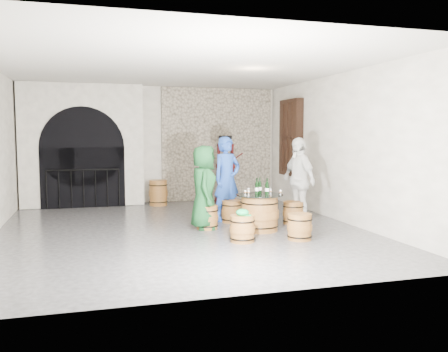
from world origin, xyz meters
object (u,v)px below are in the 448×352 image
object	(u,v)px
barrel_stool_near_right	(300,227)
side_barrel	(158,193)
barrel_stool_right	(293,213)
barrel_stool_near_left	(242,229)
person_white	(298,180)
barrel_stool_left	(207,217)
person_blue	(227,179)
wine_bottle_center	(267,188)
corking_press	(226,163)
barrel_stool_far	(232,211)
person_green	(204,187)
barrel_table	(259,213)
wine_bottle_left	(257,188)
wine_bottle_right	(260,187)

from	to	relation	value
barrel_stool_near_right	side_barrel	size ratio (longest dim) A/B	0.70
barrel_stool_right	barrel_stool_near_left	distance (m)	2.04
barrel_stool_right	person_white	world-z (taller)	person_white
barrel_stool_left	barrel_stool_near_right	xyz separation A→B (m)	(1.36, -1.41, 0.00)
person_blue	wine_bottle_center	world-z (taller)	person_blue
corking_press	barrel_stool_near_left	bearing A→B (deg)	-103.14
barrel_stool_far	person_green	bearing A→B (deg)	-143.98
barrel_stool_right	barrel_table	bearing A→B (deg)	-153.04
barrel_stool_right	side_barrel	xyz separation A→B (m)	(-2.38, 3.38, 0.10)
barrel_stool_left	barrel_stool_near_left	xyz separation A→B (m)	(0.32, -1.29, 0.00)
barrel_stool_left	person_blue	xyz separation A→B (m)	(0.64, 0.76, 0.68)
corking_press	wine_bottle_center	bearing A→B (deg)	-95.33
wine_bottle_left	wine_bottle_center	distance (m)	0.21
barrel_stool_far	corking_press	bearing A→B (deg)	76.40
barrel_stool_right	person_blue	bearing A→B (deg)	149.48
barrel_table	person_blue	bearing A→B (deg)	104.47
barrel_stool_near_left	wine_bottle_center	bearing A→B (deg)	44.94
barrel_stool_near_right	person_green	xyz separation A→B (m)	(-1.42, 1.44, 0.60)
wine_bottle_left	wine_bottle_center	xyz separation A→B (m)	(0.16, -0.13, 0.00)
wine_bottle_left	wine_bottle_center	size ratio (longest dim) A/B	1.00
barrel_table	barrel_stool_right	world-z (taller)	barrel_table
person_green	wine_bottle_center	distance (m)	1.26
barrel_stool_near_left	person_green	world-z (taller)	person_green
barrel_stool_far	barrel_stool_right	xyz separation A→B (m)	(1.20, -0.54, 0.00)
barrel_stool_near_right	wine_bottle_left	xyz separation A→B (m)	(-0.46, 1.00, 0.61)
barrel_stool_far	wine_bottle_right	distance (m)	1.12
person_green	corking_press	bearing A→B (deg)	-10.95
barrel_stool_right	person_white	xyz separation A→B (m)	(0.14, 0.07, 0.68)
person_blue	corking_press	distance (m)	2.95
barrel_stool_near_left	side_barrel	distance (m)	4.76
barrel_table	wine_bottle_right	bearing A→B (deg)	68.57
barrel_table	person_white	bearing A→B (deg)	26.96
barrel_stool_left	wine_bottle_center	xyz separation A→B (m)	(1.07, -0.54, 0.61)
wine_bottle_left	wine_bottle_center	world-z (taller)	same
barrel_stool_far	person_blue	bearing A→B (deg)	104.47
person_green	person_blue	bearing A→B (deg)	-31.80
barrel_table	side_barrel	bearing A→B (deg)	110.59
barrel_stool_near_left	person_white	world-z (taller)	person_white
person_blue	barrel_stool_far	bearing A→B (deg)	-96.34
barrel_stool_right	barrel_stool_near_right	world-z (taller)	same
barrel_stool_right	wine_bottle_right	world-z (taller)	wine_bottle_right
barrel_stool_left	person_blue	size ratio (longest dim) A/B	0.26
person_blue	wine_bottle_right	bearing A→B (deg)	-92.20
barrel_stool_far	wine_bottle_left	xyz separation A→B (m)	(0.22, -0.98, 0.61)
barrel_stool_left	person_white	distance (m)	2.14
person_green	barrel_stool_near_right	bearing A→B (deg)	-123.82
barrel_stool_near_right	wine_bottle_center	bearing A→B (deg)	108.75
barrel_table	barrel_stool_far	xyz separation A→B (m)	(-0.26, 1.01, -0.12)
barrel_stool_near_left	barrel_stool_far	bearing A→B (deg)	78.84
corking_press	side_barrel	bearing A→B (deg)	-174.59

